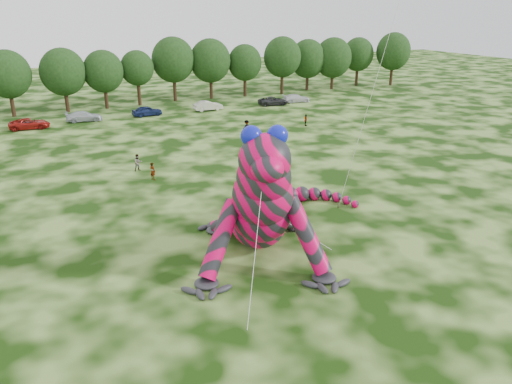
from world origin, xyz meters
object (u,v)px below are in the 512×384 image
object	(u,v)px
tree_7	(64,80)
tree_14	(308,65)
tree_12	(245,70)
tree_13	(282,65)
tree_9	(138,78)
spectator_0	(153,171)
tree_16	(358,62)
car_7	(296,98)
tree_11	(211,69)
car_4	(147,111)
spectator_2	(247,127)
car_6	(273,101)
inflatable_gecko	(257,178)
spectator_5	(260,169)
tree_6	(9,84)
tree_8	(104,80)
car_3	(84,116)
spectator_3	(306,120)
car_5	(208,106)
tree_17	(393,59)
spectator_1	(138,163)
tree_10	(174,69)
tree_15	(333,63)
car_2	(29,124)

from	to	relation	value
tree_7	tree_14	size ratio (longest dim) A/B	1.01
tree_12	tree_13	size ratio (longest dim) A/B	0.89
tree_9	spectator_0	world-z (taller)	tree_9
tree_16	car_7	world-z (taller)	tree_16
tree_11	car_4	size ratio (longest dim) A/B	2.33
spectator_2	car_6	bearing A→B (deg)	-136.50
inflatable_gecko	spectator_5	distance (m)	13.85
tree_6	tree_8	size ratio (longest dim) A/B	1.06
car_3	spectator_3	bearing A→B (deg)	-115.32
car_5	car_6	bearing A→B (deg)	-93.59
tree_14	car_4	distance (m)	35.12
tree_9	tree_14	bearing A→B (deg)	2.43
tree_16	car_5	xyz separation A→B (m)	(-35.94, -10.87, -3.95)
tree_11	spectator_2	bearing A→B (deg)	-101.43
inflatable_gecko	tree_13	distance (m)	60.86
tree_17	spectator_0	xyz separation A→B (m)	(-58.56, -36.47, -4.31)
spectator_5	spectator_0	world-z (taller)	spectator_5
tree_11	tree_16	world-z (taller)	tree_11
tree_7	car_5	size ratio (longest dim) A/B	2.11
inflatable_gecko	spectator_1	bearing A→B (deg)	121.58
tree_7	spectator_3	xyz separation A→B (m)	(27.72, -23.83, -3.96)
car_6	spectator_5	world-z (taller)	spectator_5
tree_13	spectator_1	size ratio (longest dim) A/B	6.04
tree_10	spectator_5	distance (m)	42.68
spectator_3	spectator_0	bearing A→B (deg)	159.54
car_3	spectator_3	distance (m)	30.83
tree_8	tree_15	bearing A→B (deg)	1.05
spectator_0	spectator_3	size ratio (longest dim) A/B	1.08
car_2	car_4	world-z (taller)	car_4
tree_16	spectator_0	size ratio (longest dim) A/B	5.59
tree_13	car_3	bearing A→B (deg)	-167.03
tree_15	car_6	world-z (taller)	tree_15
tree_7	tree_12	bearing A→B (deg)	1.78
tree_11	spectator_0	distance (m)	43.33
inflatable_gecko	tree_6	world-z (taller)	tree_6
spectator_0	tree_15	bearing A→B (deg)	-74.73
tree_9	tree_17	size ratio (longest dim) A/B	0.84
tree_7	tree_14	xyz separation A→B (m)	(43.54, 1.92, -0.04)
tree_6	tree_11	xyz separation A→B (m)	(31.34, 1.51, 0.29)
tree_8	spectator_1	distance (m)	33.85
tree_8	car_4	bearing A→B (deg)	-62.90
tree_17	spectator_0	bearing A→B (deg)	-148.09
tree_13	tree_17	distance (m)	24.82
tree_12	tree_14	distance (m)	13.49
tree_13	tree_16	size ratio (longest dim) A/B	1.08
tree_14	car_4	xyz separation A→B (m)	(-33.41, -10.08, -3.96)
tree_12	tree_15	bearing A→B (deg)	0.10
tree_15	tree_14	bearing A→B (deg)	169.26
tree_8	car_3	bearing A→B (deg)	-119.33
tree_11	car_7	size ratio (longest dim) A/B	2.18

